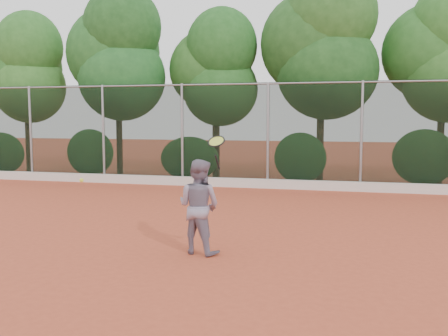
# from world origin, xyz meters

# --- Properties ---
(ground) EXTENTS (80.00, 80.00, 0.00)m
(ground) POSITION_xyz_m (0.00, 0.00, 0.00)
(ground) COLOR #B8472B
(ground) RESTS_ON ground
(concrete_curb) EXTENTS (24.00, 0.20, 0.30)m
(concrete_curb) POSITION_xyz_m (0.00, 6.82, 0.15)
(concrete_curb) COLOR silver
(concrete_curb) RESTS_ON ground
(tennis_player) EXTENTS (0.93, 0.81, 1.63)m
(tennis_player) POSITION_xyz_m (0.13, -1.32, 0.82)
(tennis_player) COLOR gray
(tennis_player) RESTS_ON ground
(chainlink_fence) EXTENTS (24.09, 0.09, 3.50)m
(chainlink_fence) POSITION_xyz_m (-0.00, 7.00, 1.86)
(chainlink_fence) COLOR black
(chainlink_fence) RESTS_ON ground
(foliage_backdrop) EXTENTS (23.70, 3.63, 7.55)m
(foliage_backdrop) POSITION_xyz_m (-0.55, 8.98, 4.40)
(foliage_backdrop) COLOR #412A19
(foliage_backdrop) RESTS_ON ground
(tennis_racket) EXTENTS (0.32, 0.31, 0.58)m
(tennis_racket) POSITION_xyz_m (0.48, -1.42, 1.91)
(tennis_racket) COLOR black
(tennis_racket) RESTS_ON ground
(tennis_ball_in_flight) EXTENTS (0.07, 0.07, 0.07)m
(tennis_ball_in_flight) POSITION_xyz_m (-1.79, -1.86, 1.28)
(tennis_ball_in_flight) COLOR yellow
(tennis_ball_in_flight) RESTS_ON ground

